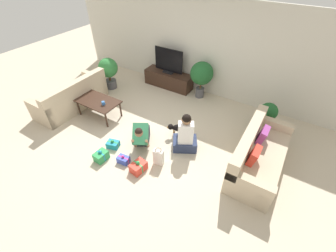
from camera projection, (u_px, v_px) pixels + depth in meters
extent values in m
plane|color=beige|center=(146.00, 137.00, 5.34)|extent=(16.00, 16.00, 0.00)
cube|color=beige|center=(199.00, 48.00, 6.22)|extent=(8.40, 0.06, 2.60)
cube|color=#C6B293|center=(72.00, 100.00, 6.19)|extent=(0.82, 1.97, 0.42)
cube|color=#C6B293|center=(75.00, 90.00, 5.79)|extent=(0.20, 1.97, 0.42)
cube|color=#C6B293|center=(95.00, 83.00, 6.72)|extent=(0.82, 0.16, 0.60)
cube|color=#C6B293|center=(41.00, 114.00, 5.54)|extent=(0.82, 0.16, 0.60)
cube|color=#EACC4C|center=(71.00, 89.00, 5.91)|extent=(0.18, 0.34, 0.32)
cube|color=#C6B293|center=(259.00, 159.00, 4.52)|extent=(0.82, 1.97, 0.42)
cube|color=#C6B293|center=(249.00, 139.00, 4.37)|extent=(0.20, 1.97, 0.42)
cube|color=#C6B293|center=(247.00, 190.00, 3.87)|extent=(0.82, 0.16, 0.60)
cube|color=#C6B293|center=(271.00, 131.00, 5.05)|extent=(0.82, 0.16, 0.60)
cube|color=red|center=(254.00, 155.00, 4.12)|extent=(0.18, 0.34, 0.32)
cube|color=#9E4293|center=(263.00, 135.00, 4.54)|extent=(0.18, 0.34, 0.32)
cube|color=#382319|center=(98.00, 101.00, 5.71)|extent=(1.10, 0.65, 0.03)
cylinder|color=#382319|center=(79.00, 108.00, 5.88)|extent=(0.04, 0.04, 0.43)
cylinder|color=#382319|center=(106.00, 120.00, 5.49)|extent=(0.04, 0.04, 0.43)
cylinder|color=#382319|center=(94.00, 99.00, 6.22)|extent=(0.04, 0.04, 0.43)
cylinder|color=#382319|center=(121.00, 109.00, 5.83)|extent=(0.04, 0.04, 0.43)
cube|color=#382319|center=(169.00, 79.00, 7.02)|extent=(1.51, 0.48, 0.47)
cube|color=black|center=(169.00, 72.00, 6.86)|extent=(0.33, 0.20, 0.05)
cube|color=black|center=(169.00, 60.00, 6.62)|extent=(0.93, 0.03, 0.69)
cylinder|color=#4C4C51|center=(200.00, 92.00, 6.61)|extent=(0.25, 0.25, 0.29)
cylinder|color=brown|center=(200.00, 85.00, 6.45)|extent=(0.04, 0.04, 0.19)
sphere|color=#1E5628|center=(202.00, 73.00, 6.21)|extent=(0.64, 0.64, 0.64)
cylinder|color=#4C4C51|center=(264.00, 125.00, 5.55)|extent=(0.24, 0.24, 0.18)
cylinder|color=brown|center=(266.00, 120.00, 5.45)|extent=(0.04, 0.04, 0.13)
sphere|color=#1E5628|center=(269.00, 112.00, 5.29)|extent=(0.43, 0.43, 0.43)
cylinder|color=#4C4C51|center=(111.00, 84.00, 7.03)|extent=(0.35, 0.35, 0.25)
cylinder|color=brown|center=(110.00, 78.00, 6.90)|extent=(0.06, 0.06, 0.17)
sphere|color=#337F3D|center=(108.00, 68.00, 6.69)|extent=(0.57, 0.57, 0.57)
cube|color=#23232D|center=(143.00, 135.00, 5.17)|extent=(0.47, 0.53, 0.28)
cube|color=#338456|center=(141.00, 134.00, 4.77)|extent=(0.52, 0.57, 0.45)
sphere|color=#8E6647|center=(139.00, 133.00, 4.51)|extent=(0.17, 0.17, 0.17)
sphere|color=black|center=(139.00, 132.00, 4.49)|extent=(0.16, 0.16, 0.16)
cylinder|color=#8E6647|center=(134.00, 143.00, 4.81)|extent=(0.18, 0.25, 0.39)
cylinder|color=#8E6647|center=(147.00, 144.00, 4.81)|extent=(0.18, 0.25, 0.39)
cube|color=#283351|center=(185.00, 143.00, 5.00)|extent=(0.65, 0.60, 0.24)
cube|color=white|center=(186.00, 133.00, 4.71)|extent=(0.38, 0.33, 0.50)
sphere|color=#8E6647|center=(186.00, 120.00, 4.50)|extent=(0.20, 0.20, 0.20)
sphere|color=black|center=(187.00, 119.00, 4.47)|extent=(0.19, 0.19, 0.19)
cylinder|color=#8E6647|center=(191.00, 129.00, 4.91)|extent=(0.18, 0.25, 0.06)
cylinder|color=#8E6647|center=(179.00, 129.00, 4.92)|extent=(0.18, 0.25, 0.06)
ellipsoid|color=black|center=(178.00, 128.00, 5.25)|extent=(0.32, 0.29, 0.16)
sphere|color=black|center=(171.00, 127.00, 5.21)|extent=(0.13, 0.13, 0.13)
sphere|color=olive|center=(168.00, 127.00, 5.21)|extent=(0.06, 0.06, 0.06)
cylinder|color=black|center=(185.00, 126.00, 5.24)|extent=(0.09, 0.07, 0.10)
cylinder|color=olive|center=(174.00, 132.00, 5.37)|extent=(0.03, 0.03, 0.15)
cylinder|color=olive|center=(174.00, 134.00, 5.30)|extent=(0.03, 0.03, 0.15)
cylinder|color=olive|center=(182.00, 131.00, 5.38)|extent=(0.03, 0.03, 0.15)
cylinder|color=olive|center=(182.00, 133.00, 5.32)|extent=(0.03, 0.03, 0.15)
cube|color=red|center=(138.00, 167.00, 4.51)|extent=(0.27, 0.35, 0.20)
cube|color=#2D934C|center=(138.00, 167.00, 4.51)|extent=(0.23, 0.06, 0.20)
sphere|color=#2D934C|center=(138.00, 163.00, 4.43)|extent=(0.08, 0.08, 0.08)
cube|color=#2D934C|center=(101.00, 156.00, 4.74)|extent=(0.22, 0.29, 0.19)
cube|color=teal|center=(101.00, 156.00, 4.74)|extent=(0.21, 0.04, 0.20)
sphere|color=teal|center=(100.00, 152.00, 4.66)|extent=(0.07, 0.07, 0.07)
cube|color=#3D51BC|center=(123.00, 160.00, 4.70)|extent=(0.26, 0.19, 0.14)
cube|color=#CC3389|center=(123.00, 160.00, 4.70)|extent=(0.25, 0.06, 0.14)
sphere|color=#CC3389|center=(123.00, 157.00, 4.64)|extent=(0.06, 0.06, 0.06)
cube|color=teal|center=(113.00, 144.00, 5.04)|extent=(0.30, 0.26, 0.14)
cube|color=#2D934C|center=(113.00, 144.00, 5.04)|extent=(0.26, 0.10, 0.14)
sphere|color=#2D934C|center=(112.00, 141.00, 4.98)|extent=(0.07, 0.07, 0.07)
cube|color=white|center=(159.00, 157.00, 4.60)|extent=(0.22, 0.14, 0.36)
torus|color=#4C3823|center=(158.00, 150.00, 4.47)|extent=(0.15, 0.15, 0.01)
cylinder|color=#386BAD|center=(103.00, 103.00, 5.54)|extent=(0.08, 0.08, 0.09)
torus|color=#386BAD|center=(105.00, 104.00, 5.51)|extent=(0.06, 0.01, 0.06)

